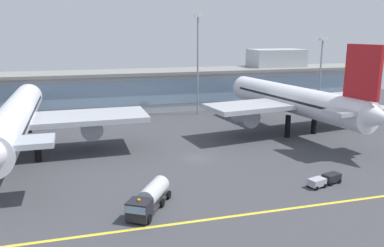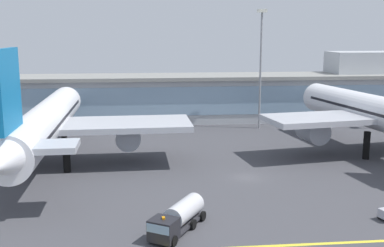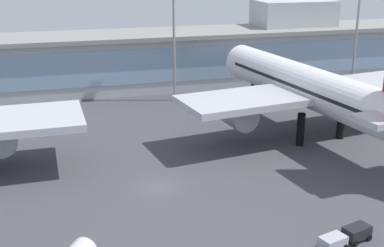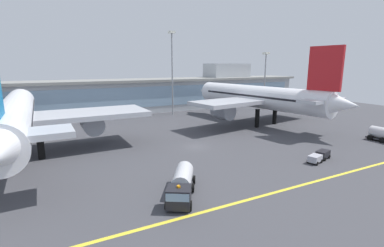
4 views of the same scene
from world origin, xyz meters
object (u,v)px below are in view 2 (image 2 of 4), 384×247
object	(u,v)px
airliner_near_right	(376,113)
apron_light_mast_west	(261,52)
baggage_tug_near	(177,218)
airliner_near_left	(45,123)

from	to	relation	value
airliner_near_right	apron_light_mast_west	bearing A→B (deg)	22.77
airliner_near_right	baggage_tug_near	size ratio (longest dim) A/B	5.58
airliner_near_left	apron_light_mast_west	distance (m)	49.06
airliner_near_left	airliner_near_right	distance (m)	54.81
airliner_near_right	baggage_tug_near	xyz separation A→B (m)	(-36.24, -29.15, -5.59)
airliner_near_left	baggage_tug_near	world-z (taller)	airliner_near_left
airliner_near_right	apron_light_mast_west	xyz separation A→B (m)	(-14.47, 23.55, 9.43)
baggage_tug_near	apron_light_mast_west	world-z (taller)	apron_light_mast_west
airliner_near_left	baggage_tug_near	distance (m)	32.67
airliner_near_left	apron_light_mast_west	size ratio (longest dim) A/B	2.17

